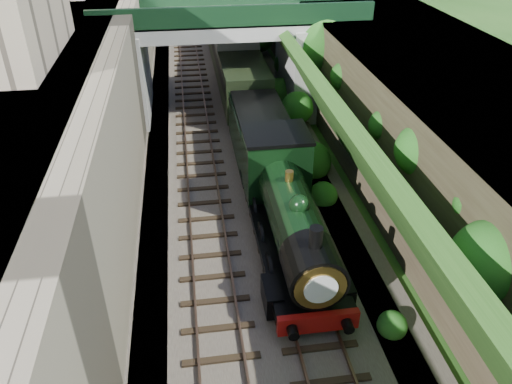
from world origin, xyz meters
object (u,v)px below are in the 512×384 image
Objects in this scene: tree at (322,45)px; tender at (260,138)px; road_bridge at (237,48)px; locomotive at (289,213)px.

tender is (-4.71, -6.03, -3.03)m from tree.
road_bridge reaches higher than locomotive.
locomotive reaches higher than tender.
road_bridge is 15.48m from locomotive.
tree is 8.23m from tender.
tender is at bearing -128.03° from tree.
tree is at bearing 70.61° from locomotive.
tender is at bearing 90.00° from locomotive.
locomotive is 7.37m from tender.
tree reaches higher than locomotive.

